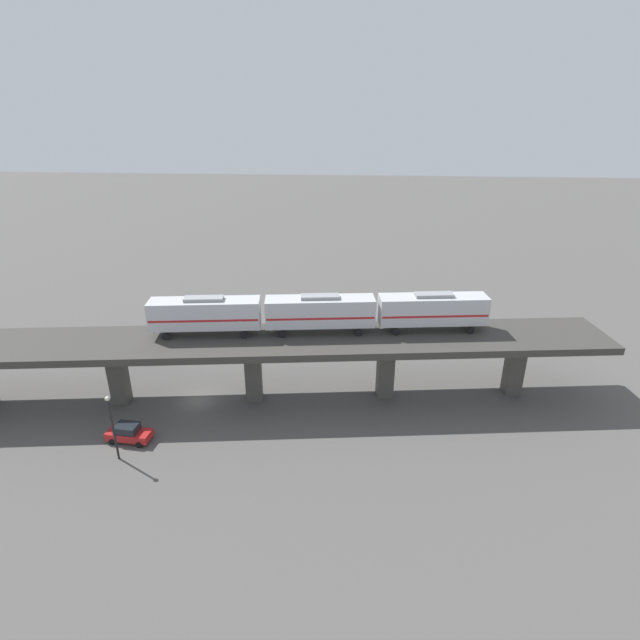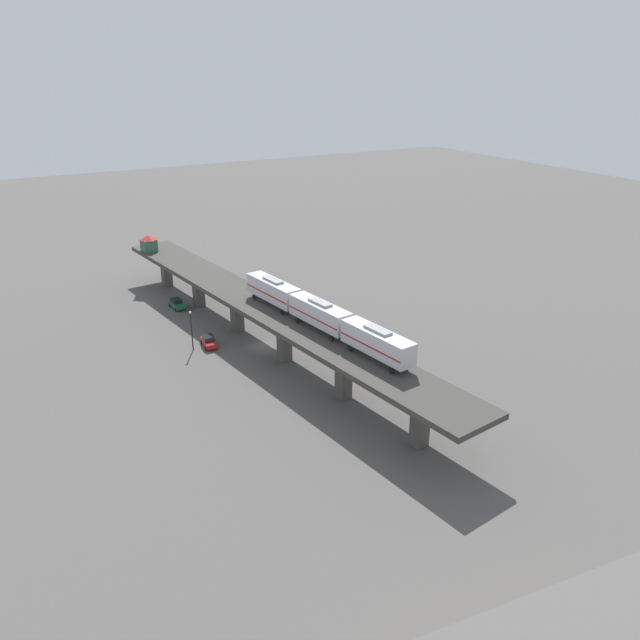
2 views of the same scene
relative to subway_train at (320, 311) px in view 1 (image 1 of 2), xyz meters
name	(u,v)px [view 1 (image 1 of 2)]	position (x,y,z in m)	size (l,w,h in m)	color
ground_plane	(198,400)	(3.14, -13.81, -10.16)	(400.00, 400.00, 0.00)	#514F4C
elevated_viaduct	(191,349)	(3.16, -13.98, -3.61)	(19.79, 92.33, 7.62)	#393733
subway_train	(320,311)	(0.00, 0.00, 0.00)	(7.42, 37.26, 4.45)	silver
street_car_red	(129,433)	(11.06, -18.39, -9.22)	(2.25, 4.54, 1.89)	#AD1E1E
delivery_truck	(152,341)	(-7.92, -23.43, -8.40)	(3.08, 7.41, 3.20)	#333338
street_lamp	(112,423)	(13.85, -18.25, -6.05)	(0.44, 0.44, 6.94)	black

